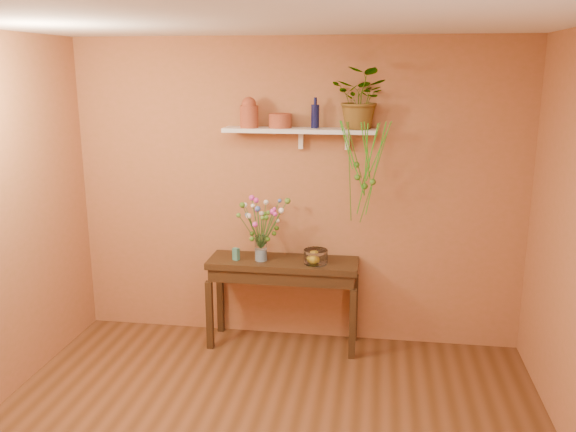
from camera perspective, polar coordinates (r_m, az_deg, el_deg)
The scene contains 13 objects.
room at distance 3.44m, azimuth -3.92°, elevation -4.50°, with size 4.04×4.04×2.70m.
sideboard at distance 5.32m, azimuth -0.46°, elevation -5.37°, with size 1.31×0.42×0.80m.
wall_shelf at distance 5.13m, azimuth 1.23°, elevation 8.07°, with size 1.30×0.24×0.19m.
terracotta_jug at distance 5.17m, azimuth -3.71°, elevation 9.71°, with size 0.18×0.18×0.26m.
terracotta_pot at distance 5.16m, azimuth -0.74°, elevation 9.02°, with size 0.19×0.19×0.12m, color #A14528.
blue_bottle at distance 5.13m, azimuth 2.59°, elevation 9.48°, with size 0.08×0.08×0.26m.
spider_plant at distance 5.08m, azimuth 7.00°, elevation 11.02°, with size 0.45×0.39×0.50m, color #3E6F1B.
plant_fronds at distance 4.99m, azimuth 7.14°, elevation 4.44°, with size 0.42×0.37×0.86m.
glass_vase at distance 5.25m, azimuth -2.58°, elevation -3.25°, with size 0.11×0.11×0.22m.
bouquet at distance 5.16m, azimuth -2.45°, elevation -0.01°, with size 0.43×0.40×0.45m.
glass_bowl at distance 5.18m, azimuth 2.64°, elevation -3.92°, with size 0.20×0.20×0.12m.
lemon at distance 5.19m, azimuth 2.48°, elevation -4.05°, with size 0.07×0.07×0.07m, color yellow.
carton at distance 5.29m, azimuth -4.95°, elevation -3.62°, with size 0.05×0.04×0.11m, color #30617C.
Camera 1 is at (0.73, -3.19, 2.43)m, focal length 37.52 mm.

